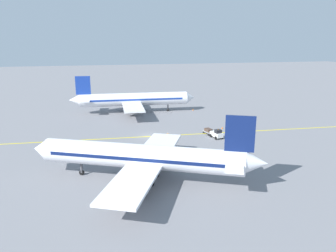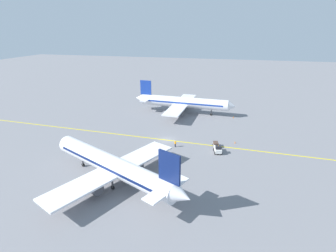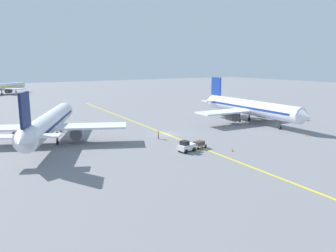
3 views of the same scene
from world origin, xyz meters
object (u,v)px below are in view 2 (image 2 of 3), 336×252
Objects in this scene: airplane_adjacent_stand at (183,102)px; ground_crew_worker at (175,144)px; baggage_cart_trailing at (216,144)px; traffic_cone_mid_apron at (235,142)px; traffic_cone_near_nose at (233,117)px; baggage_tug_white at (218,149)px; airplane_at_gate at (113,166)px.

airplane_adjacent_stand is 21.14× the size of ground_crew_worker.
ground_crew_worker is (-2.55, 9.78, 0.15)m from baggage_cart_trailing.
traffic_cone_near_nose is at bearing 2.25° from traffic_cone_mid_apron.
baggage_tug_white reaches higher than ground_crew_worker.
traffic_cone_mid_apron is (24.60, -22.23, -3.43)m from airplane_at_gate.
baggage_tug_white is at bearing -93.62° from ground_crew_worker.
baggage_tug_white reaches higher than baggage_cart_trailing.
traffic_cone_near_nose is at bearing -25.28° from airplane_at_gate.
airplane_adjacent_stand reaches higher than baggage_tug_white.
ground_crew_worker reaches higher than traffic_cone_mid_apron.
airplane_at_gate is 27.68m from baggage_cart_trailing.
airplane_at_gate is at bearing 140.29° from baggage_cart_trailing.
baggage_tug_white is 27.58m from traffic_cone_near_nose.
baggage_cart_trailing is (3.22, 0.73, -0.14)m from baggage_tug_white.
airplane_at_gate is 20.39m from ground_crew_worker.
airplane_at_gate is 61.00× the size of traffic_cone_mid_apron.
ground_crew_worker is 3.05× the size of traffic_cone_near_nose.
airplane_adjacent_stand is at bearing -4.92° from airplane_at_gate.
traffic_cone_near_nose is (45.35, -21.42, -3.43)m from airplane_at_gate.
baggage_tug_white is 1.14× the size of baggage_cart_trailing.
ground_crew_worker reaches higher than baggage_cart_trailing.
airplane_at_gate is 25.80m from baggage_tug_white.
ground_crew_worker reaches higher than traffic_cone_near_nose.
ground_crew_worker is 30.00m from traffic_cone_near_nose.
baggage_tug_white reaches higher than traffic_cone_mid_apron.
airplane_adjacent_stand is at bearing 7.65° from ground_crew_worker.
airplane_adjacent_stand is 29.11m from baggage_cart_trailing.
traffic_cone_near_nose is (26.73, -13.61, -0.63)m from ground_crew_worker.
baggage_tug_white is at bearing -167.25° from baggage_cart_trailing.
airplane_adjacent_stand reaches higher than baggage_cart_trailing.
airplane_at_gate is at bearing 175.08° from airplane_adjacent_stand.
traffic_cone_mid_apron is at bearing -67.50° from ground_crew_worker.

